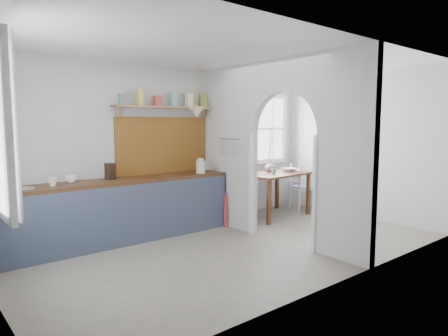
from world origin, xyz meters
TOP-DOWN VIEW (x-y plane):
  - floor at (0.00, 0.00)m, footprint 5.80×3.20m
  - ceiling at (0.00, 0.00)m, footprint 5.80×3.20m
  - walls at (0.00, 0.00)m, footprint 5.81×3.21m
  - partition at (0.70, 0.06)m, footprint 0.12×3.20m
  - nook_window at (1.80, 1.56)m, footprint 1.76×0.10m
  - counter at (-1.13, 1.33)m, footprint 3.50×0.60m
  - sink at (-2.43, 1.30)m, footprint 0.40×0.40m
  - backsplash at (-0.20, 1.58)m, footprint 1.65×0.03m
  - shelf at (-0.20, 1.49)m, footprint 1.75×0.20m
  - pendant_lamp at (0.15, 1.15)m, footprint 0.26×0.26m
  - utensil_rail at (0.61, 0.90)m, footprint 0.02×0.50m
  - dining_table at (1.78, 1.02)m, footprint 1.36×0.97m
  - chair_left at (0.90, 0.99)m, footprint 0.47×0.47m
  - chair_right at (2.64, 1.02)m, footprint 0.54×0.54m
  - kettle at (0.25, 1.19)m, footprint 0.20×0.16m
  - mug_a at (-2.02, 1.25)m, footprint 0.12×0.12m
  - mug_b at (-1.73, 1.43)m, footprint 0.17×0.17m
  - knife_block at (-1.19, 1.41)m, footprint 0.12×0.16m
  - jar at (-1.16, 1.46)m, footprint 0.11×0.11m
  - towel_magenta at (0.58, 0.96)m, footprint 0.02×0.03m
  - towel_orange at (0.58, 0.94)m, footprint 0.02×0.03m
  - bowl at (2.15, 0.97)m, footprint 0.31×0.31m
  - table_cup at (1.64, 0.89)m, footprint 0.13×0.13m
  - plate at (1.41, 0.94)m, footprint 0.17×0.17m
  - vase at (1.84, 1.17)m, footprint 0.23×0.23m

SIDE VIEW (x-z plane):
  - floor at x=0.00m, z-range -0.01..0.01m
  - towel_orange at x=0.58m, z-range 0.00..0.50m
  - towel_magenta at x=0.58m, z-range -0.01..0.56m
  - dining_table at x=1.78m, z-range 0.00..0.80m
  - chair_right at x=2.64m, z-range 0.00..0.91m
  - counter at x=-1.13m, z-range 0.01..0.91m
  - chair_left at x=0.90m, z-range 0.00..0.92m
  - plate at x=1.41m, z-range 0.80..0.82m
  - bowl at x=2.15m, z-range 0.80..0.87m
  - table_cup at x=1.64m, z-range 0.80..0.90m
  - sink at x=-2.43m, z-range 0.88..0.90m
  - vase at x=1.84m, z-range 0.80..1.01m
  - mug_b at x=-1.73m, z-range 0.90..1.00m
  - mug_a at x=-2.02m, z-range 0.90..1.01m
  - jar at x=-1.16m, z-range 0.90..1.07m
  - knife_block at x=-1.19m, z-range 0.90..1.13m
  - kettle at x=0.25m, z-range 0.90..1.14m
  - walls at x=0.00m, z-range 0.00..2.60m
  - backsplash at x=-0.20m, z-range 0.90..1.80m
  - utensil_rail at x=0.61m, z-range 1.44..1.46m
  - partition at x=0.70m, z-range 0.15..2.75m
  - nook_window at x=1.80m, z-range 0.95..2.25m
  - pendant_lamp at x=0.15m, z-range 1.80..1.96m
  - shelf at x=-0.20m, z-range 1.89..2.10m
  - ceiling at x=0.00m, z-range 2.60..2.60m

